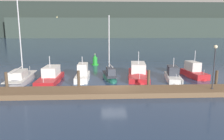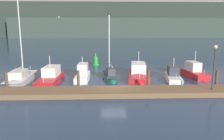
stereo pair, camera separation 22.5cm
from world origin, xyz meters
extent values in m
plane|color=navy|center=(0.00, 0.00, 0.00)|extent=(400.00, 400.00, 0.00)
cube|color=brown|center=(0.00, -1.61, 0.23)|extent=(30.00, 2.80, 0.45)
cylinder|color=#4C3D2D|center=(-10.30, 0.04, 0.91)|extent=(0.28, 0.28, 1.82)
cylinder|color=#4C3D2D|center=(-3.43, 0.04, 0.95)|extent=(0.28, 0.28, 1.90)
cylinder|color=#4C3D2D|center=(3.43, 0.04, 0.94)|extent=(0.28, 0.28, 1.89)
cylinder|color=#4C3D2D|center=(10.30, 0.04, 0.89)|extent=(0.28, 0.28, 1.77)
ellipsoid|color=gray|center=(-10.31, 3.92, 0.00)|extent=(2.81, 8.08, 1.62)
cube|color=silver|center=(-10.31, 3.92, 0.55)|extent=(2.36, 6.79, 0.08)
cube|color=silver|center=(-10.25, 2.97, 0.99)|extent=(1.56, 2.62, 0.80)
cylinder|color=silver|center=(-10.34, 4.56, 6.30)|extent=(0.12, 0.12, 11.49)
cylinder|color=silver|center=(-10.24, 2.78, 1.59)|extent=(0.30, 3.56, 0.09)
cylinder|color=silver|center=(-10.52, 7.57, 0.80)|extent=(0.04, 0.04, 0.50)
ellipsoid|color=red|center=(-6.98, 3.50, 0.00)|extent=(2.38, 6.38, 1.17)
cube|color=red|center=(-6.98, 3.50, 0.28)|extent=(2.19, 5.74, 0.55)
cube|color=silver|center=(-6.97, 4.13, 1.08)|extent=(1.59, 2.82, 1.06)
cube|color=black|center=(-6.94, 5.39, 1.24)|extent=(1.35, 0.25, 0.48)
cylinder|color=silver|center=(-6.98, 3.62, 2.25)|extent=(0.07, 0.07, 1.27)
cylinder|color=silver|center=(-7.04, 0.84, 0.85)|extent=(0.04, 0.04, 0.60)
ellipsoid|color=white|center=(-3.43, 4.30, 0.00)|extent=(1.65, 5.12, 0.95)
cube|color=white|center=(-3.43, 4.30, 0.31)|extent=(1.51, 4.61, 0.62)
cube|color=silver|center=(-3.42, 4.81, 1.22)|extent=(1.11, 2.26, 1.20)
cube|color=black|center=(-3.41, 5.83, 1.40)|extent=(0.96, 0.25, 0.54)
cylinder|color=silver|center=(-3.43, 4.40, 2.26)|extent=(0.07, 0.07, 0.89)
cylinder|color=silver|center=(-3.45, 2.16, 0.92)|extent=(0.04, 0.04, 0.60)
ellipsoid|color=#195647|center=(-0.23, 4.71, 0.00)|extent=(2.13, 5.44, 1.26)
cube|color=#333842|center=(-0.23, 4.71, 0.53)|extent=(1.79, 4.57, 0.08)
cube|color=#333842|center=(-0.15, 4.08, 0.97)|extent=(1.08, 1.79, 0.80)
cylinder|color=silver|center=(-0.29, 5.13, 3.96)|extent=(0.12, 0.12, 6.86)
cylinder|color=silver|center=(-0.13, 3.93, 1.72)|extent=(0.40, 2.42, 0.09)
cylinder|color=silver|center=(-0.54, 7.13, 0.78)|extent=(0.04, 0.04, 0.50)
ellipsoid|color=red|center=(3.25, 4.97, 0.00)|extent=(3.40, 7.67, 1.39)
cube|color=red|center=(3.25, 4.97, 0.28)|extent=(3.11, 6.91, 0.56)
cube|color=silver|center=(3.34, 5.70, 1.13)|extent=(2.09, 3.45, 1.13)
cube|color=black|center=(3.52, 7.18, 1.29)|extent=(1.52, 0.42, 0.51)
cylinder|color=silver|center=(3.27, 5.12, 2.43)|extent=(0.07, 0.07, 1.49)
cylinder|color=silver|center=(2.87, 1.88, 0.86)|extent=(0.04, 0.04, 0.60)
ellipsoid|color=white|center=(7.05, 3.47, 0.00)|extent=(2.37, 5.17, 1.14)
cube|color=white|center=(7.05, 3.47, 0.28)|extent=(2.16, 4.65, 0.57)
cube|color=#333842|center=(7.13, 3.96, 1.07)|extent=(1.42, 2.33, 1.00)
cube|color=black|center=(7.29, 4.94, 1.22)|extent=(0.97, 0.37, 0.45)
cylinder|color=silver|center=(7.06, 3.57, 2.09)|extent=(0.07, 0.07, 1.02)
cylinder|color=silver|center=(6.71, 1.41, 0.87)|extent=(0.04, 0.04, 0.60)
ellipsoid|color=red|center=(10.22, 5.06, 0.00)|extent=(2.25, 5.02, 1.03)
cube|color=red|center=(10.22, 5.06, 0.35)|extent=(2.06, 4.52, 0.70)
cube|color=silver|center=(10.17, 5.55, 1.26)|extent=(1.41, 2.25, 1.13)
cube|color=black|center=(10.06, 6.51, 1.43)|extent=(1.06, 0.34, 0.51)
cylinder|color=silver|center=(10.21, 5.16, 2.54)|extent=(0.07, 0.07, 1.42)
cylinder|color=silver|center=(10.44, 3.03, 1.00)|extent=(0.04, 0.04, 0.60)
cylinder|color=green|center=(-2.24, 14.36, 0.08)|extent=(1.11, 1.11, 0.16)
cylinder|color=green|center=(-2.24, 14.36, 0.70)|extent=(0.74, 0.74, 1.08)
cone|color=green|center=(-2.24, 14.36, 1.49)|extent=(0.52, 0.52, 0.50)
sphere|color=#F9EAB7|center=(-2.24, 14.36, 1.79)|extent=(0.16, 0.16, 0.16)
cylinder|color=#2D2D33|center=(8.91, -1.89, 0.48)|extent=(0.24, 0.24, 0.06)
cylinder|color=#2D2D33|center=(8.91, -1.89, 2.34)|extent=(0.10, 0.10, 3.65)
sphere|color=#F9EAB7|center=(8.91, -1.89, 4.30)|extent=(0.32, 0.32, 0.32)
cube|color=#28332D|center=(0.00, 122.89, 10.68)|extent=(240.00, 16.00, 21.36)
cube|color=#333F39|center=(16.19, 112.89, 5.82)|extent=(144.00, 10.00, 11.64)
cube|color=#F4DB8C|center=(46.88, 114.84, 5.76)|extent=(0.80, 0.10, 0.80)
cube|color=#F4DB8C|center=(-8.08, 114.84, 3.75)|extent=(0.80, 0.10, 0.80)
cube|color=#F4DB8C|center=(2.88, 114.84, 5.65)|extent=(0.80, 0.10, 0.80)
cube|color=#F4DB8C|center=(-53.60, 114.84, 7.32)|extent=(0.80, 0.10, 0.80)
cube|color=#F4DB8C|center=(-0.52, 114.84, 2.08)|extent=(0.80, 0.10, 0.80)
cube|color=#F4DB8C|center=(42.98, 114.84, 9.67)|extent=(0.80, 0.10, 0.80)
cube|color=#F4DB8C|center=(8.82, 114.84, 8.11)|extent=(0.80, 0.10, 0.80)
cube|color=#F4DB8C|center=(-57.43, 114.84, 4.79)|extent=(0.80, 0.10, 0.80)
cube|color=#F4DB8C|center=(-53.55, 114.84, 6.44)|extent=(0.80, 0.10, 0.80)
cube|color=#F4DB8C|center=(-54.71, 114.84, 3.10)|extent=(0.80, 0.10, 0.80)
cube|color=#F4DB8C|center=(-27.53, 114.84, 12.12)|extent=(0.80, 0.10, 0.80)
cube|color=#F4DB8C|center=(-26.60, 114.84, 9.18)|extent=(0.80, 0.10, 0.80)
cube|color=#F4DB8C|center=(48.64, 114.84, 5.45)|extent=(0.80, 0.10, 0.80)
camera|label=1|loc=(-1.20, -20.73, 5.96)|focal=35.00mm
camera|label=2|loc=(-0.97, -20.74, 5.96)|focal=35.00mm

